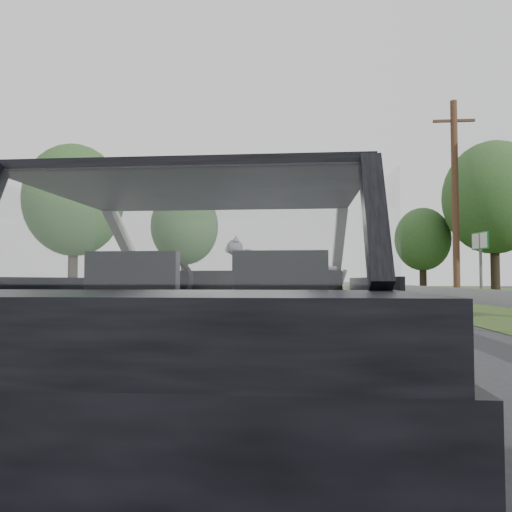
% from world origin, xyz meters
% --- Properties ---
extents(ground, '(140.00, 140.00, 0.00)m').
position_xyz_m(ground, '(0.00, 0.00, 0.00)').
color(ground, '#353537').
rests_on(ground, ground).
extents(subject_car, '(1.80, 4.00, 1.45)m').
position_xyz_m(subject_car, '(0.00, 0.00, 0.72)').
color(subject_car, black).
rests_on(subject_car, ground).
extents(dashboard, '(1.58, 0.45, 0.30)m').
position_xyz_m(dashboard, '(0.00, 0.62, 0.85)').
color(dashboard, black).
rests_on(dashboard, subject_car).
extents(driver_seat, '(0.50, 0.72, 0.42)m').
position_xyz_m(driver_seat, '(-0.40, -0.29, 0.88)').
color(driver_seat, black).
rests_on(driver_seat, subject_car).
extents(passenger_seat, '(0.50, 0.72, 0.42)m').
position_xyz_m(passenger_seat, '(0.40, -0.29, 0.88)').
color(passenger_seat, black).
rests_on(passenger_seat, subject_car).
extents(steering_wheel, '(0.36, 0.36, 0.04)m').
position_xyz_m(steering_wheel, '(-0.40, 0.33, 0.92)').
color(steering_wheel, black).
rests_on(steering_wheel, dashboard).
extents(cat, '(0.59, 0.19, 0.26)m').
position_xyz_m(cat, '(0.28, 0.66, 1.09)').
color(cat, slate).
rests_on(cat, dashboard).
extents(guardrail, '(0.05, 90.00, 0.32)m').
position_xyz_m(guardrail, '(4.30, 10.00, 0.58)').
color(guardrail, '#9E9FA1').
rests_on(guardrail, ground).
extents(other_car, '(2.28, 4.20, 1.31)m').
position_xyz_m(other_car, '(-0.00, 20.40, 0.65)').
color(other_car, '#B5B6B8').
rests_on(other_car, ground).
extents(highway_sign, '(0.33, 1.09, 2.72)m').
position_xyz_m(highway_sign, '(7.27, 16.32, 1.36)').
color(highway_sign, '#156F2E').
rests_on(highway_sign, ground).
extents(utility_pole, '(0.26, 0.26, 7.85)m').
position_xyz_m(utility_pole, '(6.45, 16.53, 3.92)').
color(utility_pole, brown).
rests_on(utility_pole, ground).
extents(tree_2, '(4.68, 4.68, 5.70)m').
position_xyz_m(tree_2, '(8.91, 31.95, 2.85)').
color(tree_2, '#2A4A1F').
rests_on(tree_2, ground).
extents(tree_3, '(7.46, 7.46, 9.37)m').
position_xyz_m(tree_3, '(12.66, 29.25, 4.69)').
color(tree_3, '#2A4A1F').
rests_on(tree_3, ground).
extents(tree_5, '(6.91, 6.91, 8.25)m').
position_xyz_m(tree_5, '(-12.05, 23.61, 4.12)').
color(tree_5, '#2A4A1F').
rests_on(tree_5, ground).
extents(tree_6, '(5.93, 5.93, 7.30)m').
position_xyz_m(tree_6, '(-7.70, 31.92, 3.65)').
color(tree_6, '#2A4A1F').
rests_on(tree_6, ground).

